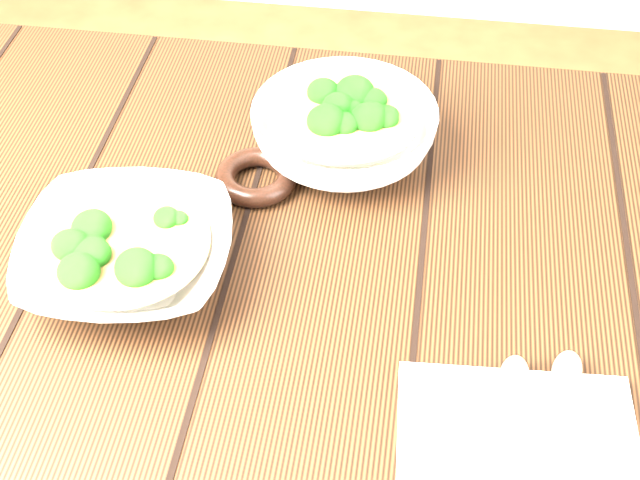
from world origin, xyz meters
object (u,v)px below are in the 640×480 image
at_px(trivet, 256,177).
at_px(soup_bowl_back, 344,131).
at_px(soup_bowl_front, 127,253).
at_px(napkin, 518,453).
at_px(table, 259,325).

bearing_deg(trivet, soup_bowl_back, 35.45).
distance_m(soup_bowl_back, trivet, 0.12).
relative_size(soup_bowl_front, trivet, 2.51).
height_order(soup_bowl_front, napkin, soup_bowl_front).
relative_size(table, napkin, 5.63).
xyz_separation_m(trivet, napkin, (0.30, -0.32, -0.01)).
relative_size(table, trivet, 12.60).
relative_size(table, soup_bowl_front, 5.01).
distance_m(table, soup_bowl_front, 0.20).
xyz_separation_m(soup_bowl_back, napkin, (0.20, -0.39, -0.03)).
height_order(soup_bowl_back, trivet, soup_bowl_back).
bearing_deg(table, soup_bowl_front, -160.57).
bearing_deg(trivet, soup_bowl_front, -124.15).
distance_m(table, trivet, 0.17).
height_order(table, soup_bowl_front, soup_bowl_front).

